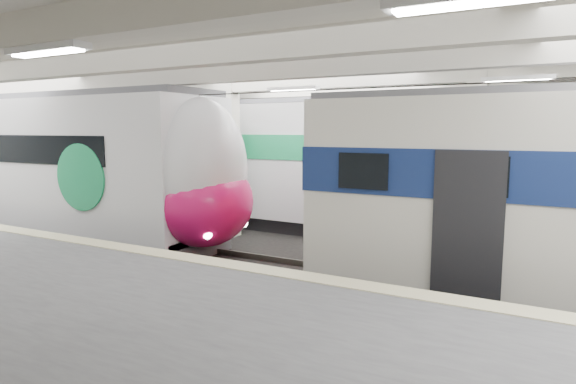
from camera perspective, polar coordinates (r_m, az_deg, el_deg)
The scene contains 3 objects.
station_hall at distance 11.30m, azimuth -8.19°, elevation 4.79°, with size 36.00×24.00×5.75m.
modern_emu at distance 17.93m, azimuth -24.48°, elevation 2.46°, with size 15.43×3.18×4.90m.
far_train at distance 19.74m, azimuth -5.81°, elevation 3.77°, with size 15.45×3.49×4.85m.
Camera 1 is at (6.70, -10.83, 3.75)m, focal length 30.00 mm.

